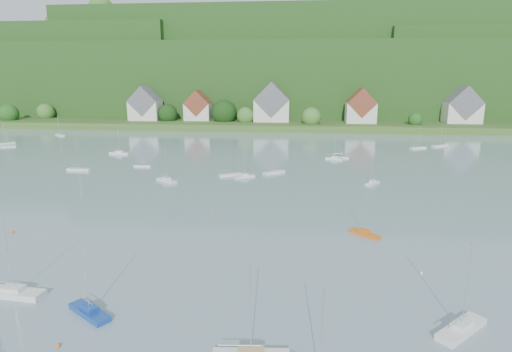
% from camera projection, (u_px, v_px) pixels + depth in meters
% --- Properties ---
extents(far_shore_strip, '(600.00, 60.00, 3.00)m').
position_uv_depth(far_shore_strip, '(263.00, 121.00, 211.28)').
color(far_shore_strip, '#31501E').
rests_on(far_shore_strip, ground).
extents(forested_ridge, '(620.00, 181.22, 69.89)m').
position_uv_depth(forested_ridge, '(273.00, 76.00, 272.51)').
color(forested_ridge, '#193B13').
rests_on(forested_ridge, ground).
extents(village_building_0, '(14.00, 10.40, 16.00)m').
position_uv_depth(village_building_0, '(145.00, 106.00, 202.39)').
color(village_building_0, beige).
rests_on(village_building_0, far_shore_strip).
extents(village_building_1, '(12.00, 9.36, 14.00)m').
position_uv_depth(village_building_1, '(198.00, 108.00, 201.98)').
color(village_building_1, beige).
rests_on(village_building_1, far_shore_strip).
extents(village_building_2, '(16.00, 11.44, 18.00)m').
position_uv_depth(village_building_2, '(272.00, 105.00, 197.12)').
color(village_building_2, beige).
rests_on(village_building_2, far_shore_strip).
extents(village_building_3, '(13.00, 10.40, 15.50)m').
position_uv_depth(village_building_3, '(361.00, 108.00, 191.34)').
color(village_building_3, beige).
rests_on(village_building_3, far_shore_strip).
extents(village_building_4, '(15.00, 10.40, 16.50)m').
position_uv_depth(village_building_4, '(462.00, 108.00, 190.62)').
color(village_building_4, beige).
rests_on(village_building_4, far_shore_strip).
extents(near_sailboat_0, '(7.31, 2.59, 9.68)m').
position_uv_depth(near_sailboat_0, '(13.00, 292.00, 48.90)').
color(near_sailboat_0, silver).
rests_on(near_sailboat_0, ground).
extents(near_sailboat_1, '(5.74, 4.60, 7.86)m').
position_uv_depth(near_sailboat_1, '(89.00, 311.00, 45.12)').
color(near_sailboat_1, navy).
rests_on(near_sailboat_1, ground).
extents(near_sailboat_3, '(6.11, 5.92, 8.98)m').
position_uv_depth(near_sailboat_3, '(461.00, 328.00, 42.07)').
color(near_sailboat_3, silver).
rests_on(near_sailboat_3, ground).
extents(near_sailboat_5, '(4.71, 4.34, 6.77)m').
position_uv_depth(near_sailboat_5, '(364.00, 233.00, 67.13)').
color(near_sailboat_5, '#D15F16').
rests_on(near_sailboat_5, ground).
extents(mooring_buoy_0, '(0.46, 0.46, 0.46)m').
position_uv_depth(mooring_buoy_0, '(58.00, 347.00, 39.88)').
color(mooring_buoy_0, orange).
rests_on(mooring_buoy_0, ground).
extents(mooring_buoy_2, '(0.40, 0.40, 0.40)m').
position_uv_depth(mooring_buoy_2, '(473.00, 244.00, 63.79)').
color(mooring_buoy_2, orange).
rests_on(mooring_buoy_2, ground).
extents(mooring_buoy_3, '(0.46, 0.46, 0.46)m').
position_uv_depth(mooring_buoy_3, '(213.00, 213.00, 77.94)').
color(mooring_buoy_3, orange).
rests_on(mooring_buoy_3, ground).
extents(mooring_buoy_4, '(0.41, 0.41, 0.41)m').
position_uv_depth(mooring_buoy_4, '(421.00, 274.00, 54.40)').
color(mooring_buoy_4, silver).
rests_on(mooring_buoy_4, ground).
extents(mooring_buoy_5, '(0.49, 0.49, 0.49)m').
position_uv_depth(mooring_buoy_5, '(13.00, 233.00, 68.33)').
color(mooring_buoy_5, orange).
rests_on(mooring_buoy_5, ground).
extents(far_sailboat_cluster, '(192.73, 74.35, 8.71)m').
position_uv_depth(far_sailboat_cluster, '(252.00, 157.00, 128.18)').
color(far_sailboat_cluster, silver).
rests_on(far_sailboat_cluster, ground).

